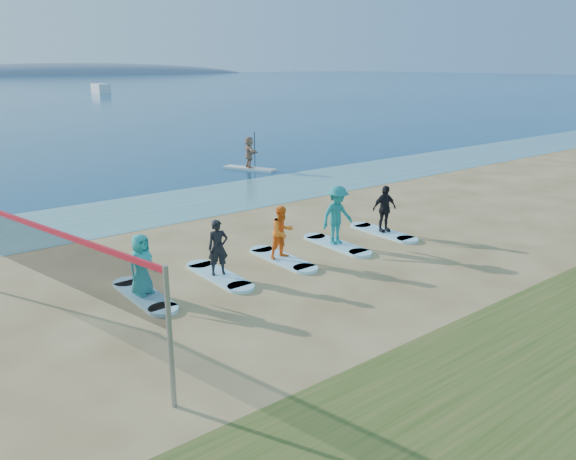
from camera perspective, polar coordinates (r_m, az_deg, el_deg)
ground at (r=13.74m, az=1.66°, el=-7.08°), size 600.00×600.00×0.00m
shallow_water at (r=22.38m, az=-15.90°, el=1.69°), size 600.00×600.00×0.00m
island_ridge at (r=326.38m, az=-20.68°, el=14.58°), size 220.00×56.00×18.00m
volleyball_net at (r=12.77m, az=-24.96°, el=-1.42°), size 2.02×8.88×2.50m
paddleboard at (r=30.51m, az=-3.92°, el=6.24°), size 1.86×3.02×0.12m
paddleboarder at (r=30.36m, az=-3.95°, el=7.89°), size 0.89×1.62×1.66m
boat_offshore_b at (r=117.23m, az=-18.46°, el=13.05°), size 2.60×5.75×1.77m
surfboard_0 at (r=14.30m, az=-14.43°, el=-6.45°), size 0.70×2.20×0.09m
student_0 at (r=14.01m, az=-14.66°, el=-3.41°), size 0.86×0.70×1.52m
surfboard_1 at (r=15.20m, az=-7.02°, el=-4.62°), size 0.70×2.20×0.09m
student_1 at (r=14.94m, az=-7.13°, el=-1.78°), size 0.63×0.51×1.50m
surfboard_2 at (r=16.35m, az=-0.58°, el=-2.96°), size 0.70×2.20×0.09m
student_2 at (r=16.09m, az=-0.59°, el=-0.22°), size 0.75×0.59×1.54m
surfboard_3 at (r=17.68m, az=4.94°, el=-1.50°), size 0.70×2.20×0.09m
student_3 at (r=17.40m, az=5.02°, el=1.51°), size 1.20×0.70×1.84m
surfboard_4 at (r=19.16m, az=9.64°, el=-0.24°), size 0.70×2.20×0.09m
student_4 at (r=18.94m, az=9.76°, el=2.15°), size 0.97×0.55×1.56m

